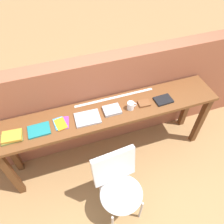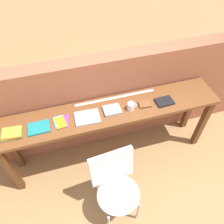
# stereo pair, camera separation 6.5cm
# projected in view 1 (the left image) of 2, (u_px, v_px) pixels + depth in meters

# --- Properties ---
(ground_plane) EXTENTS (40.00, 40.00, 0.00)m
(ground_plane) POSITION_uv_depth(u_px,v_px,m) (118.00, 172.00, 2.85)
(ground_plane) COLOR #9E7547
(brick_wall_back) EXTENTS (6.00, 0.20, 1.33)m
(brick_wall_back) POSITION_uv_depth(u_px,v_px,m) (102.00, 103.00, 2.76)
(brick_wall_back) COLOR #935138
(brick_wall_back) RESTS_ON ground
(sideboard) EXTENTS (2.50, 0.44, 0.88)m
(sideboard) POSITION_uv_depth(u_px,v_px,m) (111.00, 118.00, 2.49)
(sideboard) COLOR brown
(sideboard) RESTS_ON ground
(chair_white_moulded) EXTENTS (0.48, 0.49, 0.89)m
(chair_white_moulded) POSITION_uv_depth(u_px,v_px,m) (119.00, 185.00, 2.18)
(chair_white_moulded) COLOR silver
(chair_white_moulded) RESTS_ON ground
(book_stack_leftmost) EXTENTS (0.21, 0.15, 0.05)m
(book_stack_leftmost) POSITION_uv_depth(u_px,v_px,m) (12.00, 137.00, 2.11)
(book_stack_leftmost) COLOR olive
(book_stack_leftmost) RESTS_ON sideboard
(magazine_cycling) EXTENTS (0.22, 0.17, 0.02)m
(magazine_cycling) POSITION_uv_depth(u_px,v_px,m) (39.00, 130.00, 2.19)
(magazine_cycling) COLOR #19757A
(magazine_cycling) RESTS_ON sideboard
(pamphlet_pile_colourful) EXTENTS (0.17, 0.19, 0.01)m
(pamphlet_pile_colourful) POSITION_uv_depth(u_px,v_px,m) (61.00, 123.00, 2.25)
(pamphlet_pile_colourful) COLOR #E5334C
(pamphlet_pile_colourful) RESTS_ON sideboard
(book_open_centre) EXTENTS (0.27, 0.21, 0.02)m
(book_open_centre) POSITION_uv_depth(u_px,v_px,m) (88.00, 118.00, 2.29)
(book_open_centre) COLOR #9E9EA3
(book_open_centre) RESTS_ON sideboard
(book_grey_hardcover) EXTENTS (0.19, 0.15, 0.03)m
(book_grey_hardcover) POSITION_uv_depth(u_px,v_px,m) (112.00, 110.00, 2.36)
(book_grey_hardcover) COLOR #9E9EA3
(book_grey_hardcover) RESTS_ON sideboard
(mug) EXTENTS (0.11, 0.08, 0.09)m
(mug) POSITION_uv_depth(u_px,v_px,m) (131.00, 106.00, 2.36)
(mug) COLOR white
(mug) RESTS_ON sideboard
(leather_journal_brown) EXTENTS (0.14, 0.11, 0.02)m
(leather_journal_brown) POSITION_uv_depth(u_px,v_px,m) (144.00, 103.00, 2.43)
(leather_journal_brown) COLOR brown
(leather_journal_brown) RESTS_ON sideboard
(book_repair_rightmost) EXTENTS (0.20, 0.15, 0.02)m
(book_repair_rightmost) POSITION_uv_depth(u_px,v_px,m) (163.00, 100.00, 2.47)
(book_repair_rightmost) COLOR black
(book_repair_rightmost) RESTS_ON sideboard
(ruler_metal_back_edge) EXTENTS (0.94, 0.03, 0.00)m
(ruler_metal_back_edge) POSITION_uv_depth(u_px,v_px,m) (115.00, 97.00, 2.51)
(ruler_metal_back_edge) COLOR silver
(ruler_metal_back_edge) RESTS_ON sideboard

